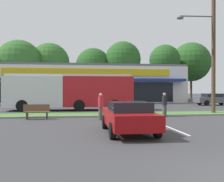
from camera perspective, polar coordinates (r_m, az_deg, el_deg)
The scene contains 20 objects.
grass_median at distance 19.20m, azimuth 3.65°, elevation -5.11°, with size 56.00×2.20×0.12m, color #427A2D.
curb_lip at distance 18.01m, azimuth 4.43°, elevation -5.47°, with size 56.00×0.24×0.12m, color gray.
parking_stripe_0 at distance 12.11m, azimuth 0.40°, elevation -8.54°, with size 0.12×4.80×0.01m, color silver.
parking_stripe_1 at distance 13.23m, azimuth 12.42°, elevation -7.79°, with size 0.12×4.80×0.01m, color silver.
storefront_building at distance 41.61m, azimuth -5.58°, elevation 1.46°, with size 28.03×15.02×5.47m.
tree_left at distance 48.67m, azimuth -19.78°, elevation 5.88°, with size 8.01×8.01×10.66m.
tree_mid_left at distance 50.19m, azimuth -13.57°, elevation 6.08°, with size 7.39×7.39×10.66m.
tree_mid at distance 48.81m, azimuth -4.18°, elevation 5.67°, with size 6.41×6.41×9.69m.
tree_mid_right at distance 48.36m, azimuth 2.43°, elevation 6.99°, with size 6.58×6.58×10.84m.
tree_right at distance 51.27m, azimuth 11.53°, elevation 6.67°, with size 5.95×5.95×10.59m.
tree_far_right at distance 56.94m, azimuth 17.03°, elevation 6.12°, with size 8.14×8.14×11.77m.
utility_pole at distance 21.49m, azimuth 21.10°, elevation 10.07°, with size 3.03×2.40×10.35m.
city_bus at distance 23.85m, azimuth -9.26°, elevation 0.03°, with size 11.40×2.84×3.25m.
bus_stop_bench at distance 17.00m, azimuth -16.20°, elevation -4.31°, with size 1.60×0.45×0.95m.
car_0 at distance 30.20m, azimuth -15.45°, elevation -1.77°, with size 4.54×1.97×1.55m.
car_1 at distance 30.09m, azimuth -1.13°, elevation -1.86°, with size 4.31×2.02×1.41m.
car_4 at distance 33.69m, azimuth 21.49°, elevation -1.65°, with size 4.60×1.95×1.42m.
car_5 at distance 11.19m, azimuth 3.61°, elevation -5.59°, with size 1.96×4.35×1.35m.
pedestrian_near_bench at distance 18.25m, azimuth 11.48°, elevation -2.97°, with size 0.33×0.33×1.65m.
pedestrian_by_pole at distance 15.88m, azimuth -2.48°, elevation -3.44°, with size 0.33×0.33×1.66m.
Camera 1 is at (-3.81, -4.73, 1.85)m, focal length 41.53 mm.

